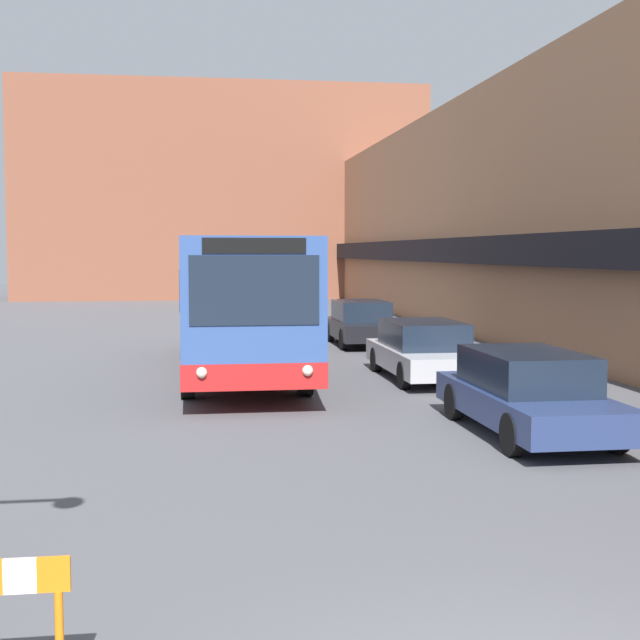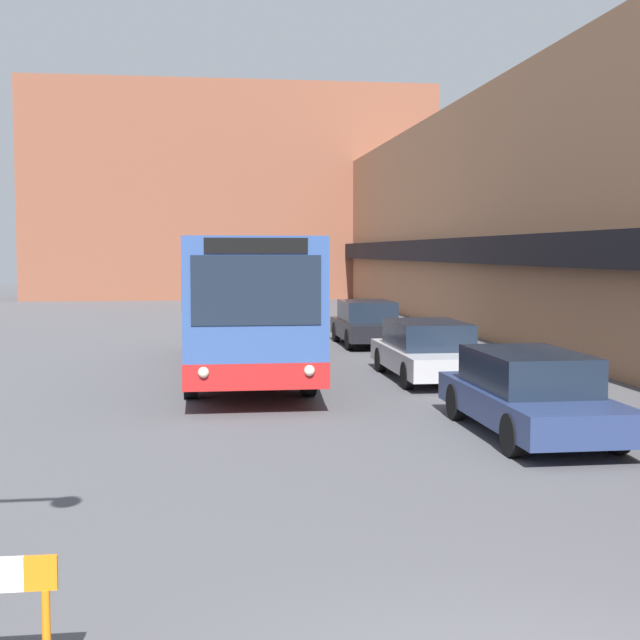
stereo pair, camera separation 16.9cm
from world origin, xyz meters
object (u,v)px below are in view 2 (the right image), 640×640
city_bus (241,300)px  parked_car_back (367,323)px  parked_car_middle (428,350)px  parked_car_front (529,393)px

city_bus → parked_car_back: (4.32, 5.95, -1.08)m
city_bus → parked_car_middle: size_ratio=2.63×
parked_car_front → parked_car_middle: size_ratio=1.00×
parked_car_middle → parked_car_back: parked_car_back is taller
parked_car_middle → parked_car_back: (0.00, 7.68, 0.03)m
city_bus → parked_car_front: 9.36m
parked_car_front → parked_car_back: size_ratio=1.11×
city_bus → parked_car_back: 7.43m
city_bus → parked_car_front: (4.32, -8.23, -1.11)m
parked_car_middle → parked_car_back: size_ratio=1.11×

